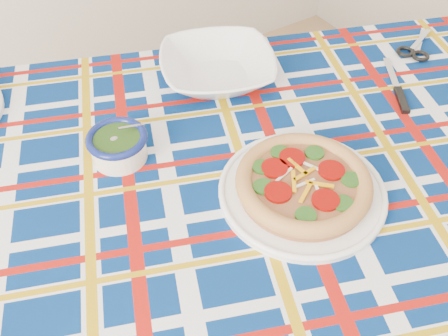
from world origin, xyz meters
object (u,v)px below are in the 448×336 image
main_focaccia_plate (303,183)px  dining_table (213,220)px  serving_bowl (218,68)px  pesto_bowl (118,144)px

main_focaccia_plate → dining_table: bearing=147.9°
dining_table → serving_bowl: bearing=77.1°
dining_table → main_focaccia_plate: (0.15, -0.09, 0.11)m
main_focaccia_plate → serving_bowl: (0.06, 0.40, 0.00)m
main_focaccia_plate → pesto_bowl: bearing=131.8°
main_focaccia_plate → pesto_bowl: size_ratio=2.67×
main_focaccia_plate → pesto_bowl: 0.38m
pesto_bowl → serving_bowl: 0.34m
dining_table → pesto_bowl: 0.25m
pesto_bowl → serving_bowl: size_ratio=0.45×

